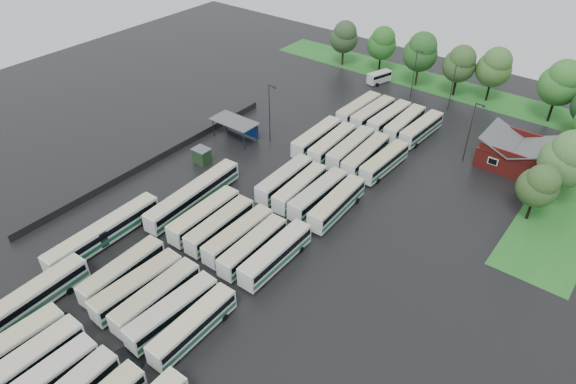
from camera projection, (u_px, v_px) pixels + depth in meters
The scene contains 53 objects.
ground at pixel (221, 244), 67.86m from camera, with size 160.00×160.00×0.00m, color black.
brick_building at pixel (514, 156), 82.18m from camera, with size 10.07×8.60×5.39m.
wash_shed at pixel (236, 123), 88.70m from camera, with size 8.20×4.20×3.58m.
utility_hut at pixel (202, 156), 83.17m from camera, with size 2.70×2.20×2.62m.
grass_strip_north at pixel (441, 85), 108.25m from camera, with size 80.00×10.00×0.01m, color #226920.
west_fence at pixel (156, 159), 83.63m from camera, with size 0.10×50.00×1.20m, color #2D2D30.
bus_r0c0 at pixel (8, 350), 52.20m from camera, with size 2.99×11.76×3.25m.
bus_r0c1 at pixel (26, 365), 50.71m from camera, with size 2.68×11.87×3.30m.
bus_r0c2 at pixel (42, 384), 49.11m from camera, with size 2.73×11.42×3.16m.
bus_r1c0 at pixel (123, 272), 61.28m from camera, with size 2.76×11.37×3.14m.
bus_r1c1 at pixel (137, 286), 59.32m from camera, with size 2.95×11.65×3.22m.
bus_r1c2 at pixel (156, 297), 57.99m from camera, with size 2.52×11.44×3.18m.
bus_r1c3 at pixel (173, 312), 56.30m from camera, with size 2.99×11.50×3.17m.
bus_r1c4 at pixel (193, 326), 54.76m from camera, with size 2.59×11.22×3.11m.
bus_r2c0 at pixel (204, 216), 69.81m from camera, with size 2.71×11.75×3.26m.
bus_r2c1 at pixel (220, 226), 68.24m from camera, with size 2.71×11.33×3.14m.
bus_r2c2 at pixel (239, 235), 66.61m from camera, with size 2.43×11.30×3.14m.
bus_r2c3 at pixel (253, 247), 64.90m from camera, with size 2.68×11.26×3.12m.
bus_r2c4 at pixel (276, 254), 63.64m from camera, with size 2.63×11.79×3.27m.
bus_r3c1 at pixel (285, 179), 77.00m from camera, with size 2.74×11.52×3.19m.
bus_r3c2 at pixel (300, 188), 75.26m from camera, with size 2.91×11.26×3.11m.
bus_r3c3 at pixel (318, 194), 73.80m from camera, with size 2.50×11.70×3.26m.
bus_r3c4 at pixel (337, 203), 72.09m from camera, with size 2.99×11.85×3.27m.
bus_r4c0 at pixel (317, 137), 86.97m from camera, with size 2.83×11.89×3.29m.
bus_r4c1 at pixel (333, 144), 85.26m from camera, with size 3.02×11.77×3.25m.
bus_r4c2 at pixel (351, 148), 84.13m from camera, with size 2.94×11.83×3.27m.
bus_r4c3 at pixel (366, 155), 82.34m from camera, with size 2.96×11.92×3.29m.
bus_r4c4 at pixel (384, 162), 80.98m from camera, with size 2.77×11.26×3.11m.
bus_r5c0 at pixel (359, 109), 95.58m from camera, with size 2.78×11.63×3.22m.
bus_r5c1 at pixel (373, 113), 94.18m from camera, with size 2.81×11.57×3.20m.
bus_r5c2 at pixel (389, 118), 92.72m from camera, with size 2.85×11.57×3.20m.
bus_r5c3 at pixel (404, 124), 91.03m from camera, with size 2.59×11.59×3.22m.
bus_r5c4 at pixel (421, 129), 89.54m from camera, with size 2.98×11.41×3.15m.
artic_bus_west_a at pixel (18, 307), 56.79m from camera, with size 2.96×16.89×3.12m.
artic_bus_west_b at pixel (194, 195), 73.73m from camera, with size 3.28×17.28×3.19m.
artic_bus_west_c at pixel (104, 233), 67.04m from camera, with size 2.67×16.79×3.11m.
minibus at pixel (379, 77), 108.72m from camera, with size 3.49×5.69×2.33m.
tree_north_0 at pixel (344, 37), 113.36m from camera, with size 6.20×6.20×10.27m.
tree_north_1 at pixel (382, 43), 110.16m from camera, with size 6.21×6.21×10.29m.
tree_north_2 at pixel (421, 51), 103.73m from camera, with size 7.01×7.01×11.61m.
tree_north_3 at pixel (460, 63), 100.28m from camera, with size 6.42×6.42×10.64m.
tree_north_4 at pixel (495, 67), 98.15m from camera, with size 6.70×6.70×11.10m.
tree_north_5 at pixel (561, 82), 90.82m from camera, with size 7.30×7.30×12.10m.
tree_east_0 at pixel (539, 185), 68.65m from camera, with size 5.47×5.47×9.06m.
tree_east_1 at pixel (568, 158), 70.40m from camera, with size 7.33×7.33×12.14m.
lamp_post_ne at pixel (471, 128), 80.92m from camera, with size 1.60×0.31×10.40m.
lamp_post_nw at pixel (270, 109), 86.02m from camera, with size 1.63×0.32×10.57m.
lamp_post_back_w at pixel (415, 70), 100.45m from camera, with size 1.50×0.29×9.76m.
lamp_post_back_e at pixel (453, 84), 96.14m from camera, with size 1.40×0.27×9.08m.
puddle_0 at pixel (49, 331), 56.26m from camera, with size 5.67×5.67×0.01m, color black.
puddle_1 at pixel (126, 362), 53.09m from camera, with size 4.08×4.08×0.01m, color black.
puddle_2 at pixel (204, 218), 72.29m from camera, with size 8.07×8.07×0.01m, color black.
puddle_3 at pixel (248, 262), 65.09m from camera, with size 3.86×3.86×0.01m, color black.
Camera 1 is at (38.23, -34.66, 45.50)m, focal length 32.00 mm.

